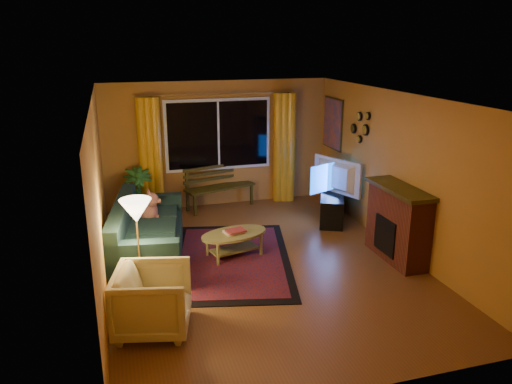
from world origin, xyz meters
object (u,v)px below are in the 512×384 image
object	(u,v)px
bench	(220,197)
armchair	(153,297)
floor_lamp	(139,250)
coffee_table	(234,245)
sofa	(149,232)
tv_console	(332,206)

from	to	relation	value
bench	armchair	xyz separation A→B (m)	(-1.69, -4.11, 0.21)
bench	floor_lamp	world-z (taller)	floor_lamp
bench	coffee_table	distance (m)	2.38
sofa	tv_console	xyz separation A→B (m)	(3.44, 0.88, -0.20)
bench	tv_console	bearing A→B (deg)	-50.20
tv_console	armchair	bearing A→B (deg)	-116.84
sofa	floor_lamp	bearing A→B (deg)	-91.26
floor_lamp	tv_console	distance (m)	4.18
armchair	coffee_table	distance (m)	2.25
bench	coffee_table	world-z (taller)	bench
bench	coffee_table	bearing A→B (deg)	-113.28
armchair	coffee_table	bearing A→B (deg)	-25.26
sofa	floor_lamp	xyz separation A→B (m)	(-0.20, -1.14, 0.21)
sofa	coffee_table	world-z (taller)	sofa
armchair	tv_console	distance (m)	4.56
floor_lamp	coffee_table	world-z (taller)	floor_lamp
floor_lamp	coffee_table	xyz separation A→B (m)	(1.48, 0.91, -0.47)
coffee_table	tv_console	distance (m)	2.42
coffee_table	tv_console	bearing A→B (deg)	27.21
bench	tv_console	size ratio (longest dim) A/B	1.16
armchair	coffee_table	world-z (taller)	armchair
coffee_table	tv_console	size ratio (longest dim) A/B	0.88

